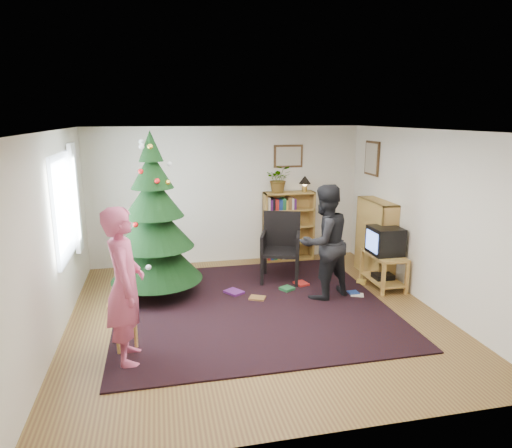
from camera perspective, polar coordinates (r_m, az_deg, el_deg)
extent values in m
plane|color=brown|center=(6.42, -0.02, -11.26)|extent=(5.00, 5.00, 0.00)
plane|color=white|center=(5.84, -0.02, 11.63)|extent=(5.00, 5.00, 0.00)
cube|color=silver|center=(8.42, -3.62, 3.58)|extent=(5.00, 0.02, 2.50)
cube|color=silver|center=(3.72, 8.26, -9.31)|extent=(5.00, 0.02, 2.50)
cube|color=silver|center=(6.02, -23.98, -1.53)|extent=(0.02, 5.00, 2.50)
cube|color=silver|center=(6.97, 20.51, 0.69)|extent=(0.02, 5.00, 2.50)
cube|color=black|center=(6.69, -0.57, -10.13)|extent=(3.80, 3.60, 0.02)
cube|color=silver|center=(6.53, -22.92, 1.93)|extent=(0.04, 1.20, 1.40)
cube|color=white|center=(7.21, -21.63, 3.02)|extent=(0.06, 0.35, 1.60)
cube|color=#4C3319|center=(8.55, 4.05, 8.46)|extent=(0.55, 0.03, 0.42)
cube|color=beige|center=(8.55, 4.05, 8.46)|extent=(0.47, 0.01, 0.34)
cube|color=#4C3319|center=(8.36, 14.31, 7.97)|extent=(0.03, 0.50, 0.60)
cube|color=beige|center=(8.36, 14.31, 7.97)|extent=(0.01, 0.42, 0.52)
cylinder|color=#3F2816|center=(7.18, -12.17, -7.69)|extent=(0.13, 0.13, 0.27)
cone|color=black|center=(7.02, -12.38, -3.73)|extent=(1.37, 1.37, 0.77)
cone|color=black|center=(6.90, -12.57, -0.04)|extent=(1.15, 1.15, 0.68)
cone|color=black|center=(6.81, -12.75, 3.44)|extent=(0.88, 0.88, 0.61)
cone|color=black|center=(6.76, -12.91, 6.62)|extent=(0.62, 0.62, 0.53)
cone|color=black|center=(6.73, -13.07, 9.51)|extent=(0.35, 0.35, 0.44)
cube|color=#AF823E|center=(8.63, 4.09, -0.25)|extent=(0.95, 0.30, 1.30)
cube|color=#AF823E|center=(8.51, 4.16, 3.91)|extent=(0.95, 0.30, 0.03)
cube|color=#AF823E|center=(8.02, 14.72, -1.73)|extent=(0.30, 0.95, 1.30)
cube|color=#AF823E|center=(7.88, 14.99, 2.73)|extent=(0.30, 0.95, 0.03)
cube|color=#AF823E|center=(7.52, 15.75, -3.74)|extent=(0.45, 0.81, 0.04)
cube|color=#AF823E|center=(7.20, 15.62, -6.80)|extent=(0.05, 0.05, 0.51)
cube|color=#AF823E|center=(7.39, 18.33, -6.48)|extent=(0.05, 0.05, 0.51)
cube|color=#AF823E|center=(7.84, 13.07, -5.00)|extent=(0.05, 0.05, 0.51)
cube|color=#AF823E|center=(8.01, 15.62, -4.75)|extent=(0.05, 0.05, 0.51)
cube|color=#AF823E|center=(7.65, 15.56, -6.68)|extent=(0.41, 0.77, 0.03)
cube|color=black|center=(7.63, 15.58, -6.29)|extent=(0.30, 0.25, 0.08)
cube|color=black|center=(7.46, 15.87, -2.00)|extent=(0.45, 0.50, 0.43)
cube|color=#5D85FF|center=(7.35, 14.28, -2.12)|extent=(0.01, 0.39, 0.31)
cube|color=black|center=(7.50, 3.08, -3.49)|extent=(0.78, 0.78, 0.05)
cube|color=black|center=(7.68, 2.55, -0.66)|extent=(0.60, 0.25, 0.62)
cube|color=black|center=(7.26, 1.51, -6.16)|extent=(0.06, 0.06, 0.50)
cube|color=black|center=(7.40, 5.71, -5.82)|extent=(0.06, 0.06, 0.50)
cube|color=black|center=(7.77, 0.53, -4.82)|extent=(0.06, 0.06, 0.50)
cube|color=black|center=(7.91, 4.48, -4.54)|extent=(0.06, 0.06, 0.50)
cylinder|color=#AF823E|center=(5.53, -16.36, -9.67)|extent=(0.35, 0.35, 0.04)
cylinder|color=#AF823E|center=(5.64, -14.86, -12.36)|extent=(0.04, 0.04, 0.54)
cylinder|color=#AF823E|center=(5.75, -16.74, -11.95)|extent=(0.04, 0.04, 0.54)
cylinder|color=#AF823E|center=(5.55, -16.91, -12.91)|extent=(0.04, 0.04, 0.54)
imported|color=#C24D73|center=(5.18, -16.08, -7.47)|extent=(0.45, 0.66, 1.76)
imported|color=black|center=(6.80, 8.52, -2.27)|extent=(1.01, 0.90, 1.72)
imported|color=gray|center=(8.41, 2.88, 5.65)|extent=(0.53, 0.48, 0.50)
cylinder|color=#A57F33|center=(8.58, 6.10, 4.37)|extent=(0.09, 0.09, 0.09)
sphere|color=#FFD88C|center=(8.57, 6.12, 5.05)|extent=(0.09, 0.09, 0.09)
cone|color=black|center=(8.56, 6.13, 5.54)|extent=(0.22, 0.22, 0.15)
cube|color=#A51E19|center=(7.47, 5.67, -7.37)|extent=(0.20, 0.20, 0.08)
cube|color=navy|center=(7.24, 12.07, -8.30)|extent=(0.20, 0.20, 0.08)
cube|color=#1E592D|center=(7.23, 3.89, -8.05)|extent=(0.20, 0.20, 0.08)
cube|color=gold|center=(7.72, 13.03, -6.96)|extent=(0.20, 0.20, 0.08)
cube|color=brown|center=(6.88, 0.16, -9.16)|extent=(0.20, 0.20, 0.08)
cube|color=beige|center=(7.18, 12.53, -8.53)|extent=(0.20, 0.20, 0.08)
cube|color=#4C1959|center=(7.10, -2.78, -8.46)|extent=(0.20, 0.20, 0.08)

